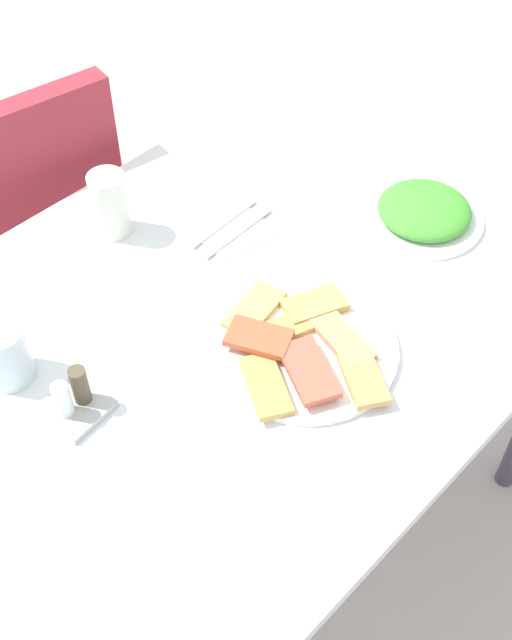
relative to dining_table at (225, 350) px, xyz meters
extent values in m
plane|color=#BAABA8|center=(0.00, 0.00, -0.65)|extent=(6.00, 6.00, 0.00)
cube|color=white|center=(0.00, 0.00, 0.06)|extent=(1.22, 0.87, 0.02)
cylinder|color=#494358|center=(0.55, 0.38, -0.30)|extent=(0.04, 0.04, 0.70)
cube|color=maroon|center=(0.02, 0.73, -0.26)|extent=(0.48, 0.48, 0.06)
cube|color=maroon|center=(-0.01, 0.54, 0.00)|extent=(0.40, 0.12, 0.46)
cylinder|color=brown|center=(0.24, 0.89, -0.47)|extent=(0.03, 0.03, 0.37)
cylinder|color=brown|center=(0.18, 0.51, -0.47)|extent=(0.03, 0.03, 0.37)
cylinder|color=white|center=(0.05, -0.14, 0.08)|extent=(0.29, 0.29, 0.01)
cube|color=tan|center=(0.05, -0.10, 0.09)|extent=(0.11, 0.07, 0.01)
cube|color=gold|center=(-0.06, -0.15, 0.09)|extent=(0.10, 0.13, 0.01)
cube|color=#D65743|center=(0.00, -0.18, 0.10)|extent=(0.11, 0.13, 0.01)
cube|color=tan|center=(0.09, -0.17, 0.09)|extent=(0.08, 0.14, 0.01)
cube|color=tan|center=(0.11, -0.09, 0.09)|extent=(0.11, 0.09, 0.01)
cube|color=tan|center=(0.05, -0.25, 0.09)|extent=(0.10, 0.11, 0.01)
cube|color=tan|center=(0.04, -0.03, 0.09)|extent=(0.12, 0.08, 0.01)
cube|color=#C65436|center=(-0.01, -0.08, 0.11)|extent=(0.10, 0.12, 0.01)
cylinder|color=white|center=(0.43, -0.09, 0.08)|extent=(0.22, 0.22, 0.01)
ellipsoid|color=green|center=(0.43, -0.09, 0.10)|extent=(0.18, 0.18, 0.05)
cylinder|color=silver|center=(0.02, 0.30, 0.14)|extent=(0.07, 0.07, 0.12)
cylinder|color=silver|center=(-0.30, 0.16, 0.13)|extent=(0.08, 0.08, 0.10)
cube|color=white|center=(0.16, 0.15, 0.08)|extent=(0.14, 0.14, 0.00)
cube|color=silver|center=(0.16, 0.13, 0.08)|extent=(0.17, 0.02, 0.00)
cube|color=silver|center=(0.16, 0.17, 0.08)|extent=(0.17, 0.02, 0.00)
cube|color=#B2B2B7|center=(-0.28, 0.03, 0.08)|extent=(0.10, 0.10, 0.01)
cylinder|color=white|center=(-0.29, 0.03, 0.12)|extent=(0.03, 0.03, 0.06)
cylinder|color=brown|center=(-0.26, 0.03, 0.12)|extent=(0.03, 0.03, 0.07)
camera|label=1|loc=(-0.60, -0.64, 1.06)|focal=45.43mm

